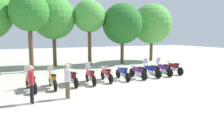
{
  "coord_description": "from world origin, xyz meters",
  "views": [
    {
      "loc": [
        -6.89,
        -13.91,
        3.22
      ],
      "look_at": [
        0.0,
        0.5,
        0.9
      ],
      "focal_mm": 36.45,
      "sensor_mm": 36.0,
      "label": 1
    }
  ],
  "objects_px": {
    "tree_2": "(53,18)",
    "motorcycle_0": "(31,82)",
    "motorcycle_1": "(52,80)",
    "motorcycle_9": "(174,68)",
    "person_1": "(67,78)",
    "tree_1": "(29,12)",
    "tree_4": "(122,24)",
    "motorcycle_3": "(90,76)",
    "motorcycle_6": "(138,72)",
    "motorcycle_2": "(72,77)",
    "motorcycle_8": "(163,69)",
    "tree_5": "(152,24)",
    "motorcycle_4": "(106,74)",
    "motorcycle_7": "(150,70)",
    "tree_3": "(89,17)",
    "motorcycle_5": "(123,73)",
    "person_0": "(31,81)"
  },
  "relations": [
    {
      "from": "motorcycle_0",
      "to": "motorcycle_2",
      "type": "distance_m",
      "value": 2.52
    },
    {
      "from": "motorcycle_4",
      "to": "motorcycle_6",
      "type": "relative_size",
      "value": 1.0
    },
    {
      "from": "motorcycle_4",
      "to": "motorcycle_6",
      "type": "distance_m",
      "value": 2.48
    },
    {
      "from": "motorcycle_0",
      "to": "tree_4",
      "type": "distance_m",
      "value": 13.8
    },
    {
      "from": "motorcycle_7",
      "to": "tree_4",
      "type": "height_order",
      "value": "tree_4"
    },
    {
      "from": "motorcycle_2",
      "to": "tree_5",
      "type": "height_order",
      "value": "tree_5"
    },
    {
      "from": "motorcycle_2",
      "to": "motorcycle_6",
      "type": "relative_size",
      "value": 1.0
    },
    {
      "from": "motorcycle_5",
      "to": "motorcycle_1",
      "type": "bearing_deg",
      "value": 96.45
    },
    {
      "from": "motorcycle_4",
      "to": "motorcycle_9",
      "type": "relative_size",
      "value": 1.0
    },
    {
      "from": "motorcycle_6",
      "to": "motorcycle_3",
      "type": "bearing_deg",
      "value": 89.78
    },
    {
      "from": "tree_5",
      "to": "tree_1",
      "type": "bearing_deg",
      "value": -169.6
    },
    {
      "from": "motorcycle_2",
      "to": "motorcycle_8",
      "type": "distance_m",
      "value": 7.48
    },
    {
      "from": "person_1",
      "to": "tree_1",
      "type": "bearing_deg",
      "value": -110.98
    },
    {
      "from": "tree_1",
      "to": "tree_4",
      "type": "xyz_separation_m",
      "value": [
        9.52,
        1.47,
        -0.72
      ]
    },
    {
      "from": "tree_1",
      "to": "tree_3",
      "type": "relative_size",
      "value": 1.01
    },
    {
      "from": "motorcycle_2",
      "to": "motorcycle_3",
      "type": "relative_size",
      "value": 1.0
    },
    {
      "from": "tree_5",
      "to": "motorcycle_7",
      "type": "bearing_deg",
      "value": -125.42
    },
    {
      "from": "motorcycle_6",
      "to": "tree_4",
      "type": "height_order",
      "value": "tree_4"
    },
    {
      "from": "motorcycle_7",
      "to": "person_1",
      "type": "bearing_deg",
      "value": 105.02
    },
    {
      "from": "tree_1",
      "to": "tree_5",
      "type": "relative_size",
      "value": 0.98
    },
    {
      "from": "tree_3",
      "to": "tree_5",
      "type": "bearing_deg",
      "value": 4.11
    },
    {
      "from": "motorcycle_5",
      "to": "motorcycle_6",
      "type": "xyz_separation_m",
      "value": [
        1.24,
        -0.01,
        0.0
      ]
    },
    {
      "from": "motorcycle_1",
      "to": "tree_1",
      "type": "relative_size",
      "value": 0.33
    },
    {
      "from": "motorcycle_0",
      "to": "tree_2",
      "type": "bearing_deg",
      "value": -27.26
    },
    {
      "from": "motorcycle_2",
      "to": "motorcycle_9",
      "type": "xyz_separation_m",
      "value": [
        8.71,
        0.6,
        -0.01
      ]
    },
    {
      "from": "tree_1",
      "to": "person_1",
      "type": "bearing_deg",
      "value": -85.78
    },
    {
      "from": "tree_2",
      "to": "person_1",
      "type": "bearing_deg",
      "value": -98.73
    },
    {
      "from": "motorcycle_5",
      "to": "motorcycle_2",
      "type": "bearing_deg",
      "value": 94.64
    },
    {
      "from": "tree_3",
      "to": "motorcycle_9",
      "type": "bearing_deg",
      "value": -60.83
    },
    {
      "from": "motorcycle_1",
      "to": "motorcycle_9",
      "type": "relative_size",
      "value": 1.0
    },
    {
      "from": "motorcycle_2",
      "to": "motorcycle_8",
      "type": "relative_size",
      "value": 1.0
    },
    {
      "from": "person_1",
      "to": "motorcycle_5",
      "type": "bearing_deg",
      "value": -173.06
    },
    {
      "from": "motorcycle_2",
      "to": "motorcycle_3",
      "type": "bearing_deg",
      "value": -92.28
    },
    {
      "from": "motorcycle_5",
      "to": "motorcycle_0",
      "type": "bearing_deg",
      "value": 97.04
    },
    {
      "from": "motorcycle_6",
      "to": "motorcycle_9",
      "type": "height_order",
      "value": "same"
    },
    {
      "from": "person_1",
      "to": "tree_2",
      "type": "bearing_deg",
      "value": -123.93
    },
    {
      "from": "tree_5",
      "to": "tree_3",
      "type": "bearing_deg",
      "value": -175.89
    },
    {
      "from": "motorcycle_9",
      "to": "person_1",
      "type": "relative_size",
      "value": 1.25
    },
    {
      "from": "tree_4",
      "to": "motorcycle_7",
      "type": "bearing_deg",
      "value": -102.06
    },
    {
      "from": "tree_4",
      "to": "motorcycle_9",
      "type": "bearing_deg",
      "value": -83.3
    },
    {
      "from": "motorcycle_4",
      "to": "motorcycle_7",
      "type": "relative_size",
      "value": 1.0
    },
    {
      "from": "tree_2",
      "to": "motorcycle_0",
      "type": "bearing_deg",
      "value": -109.07
    },
    {
      "from": "motorcycle_3",
      "to": "person_1",
      "type": "distance_m",
      "value": 3.62
    },
    {
      "from": "tree_1",
      "to": "tree_4",
      "type": "bearing_deg",
      "value": 8.8
    },
    {
      "from": "motorcycle_3",
      "to": "tree_1",
      "type": "distance_m",
      "value": 8.42
    },
    {
      "from": "motorcycle_0",
      "to": "motorcycle_3",
      "type": "bearing_deg",
      "value": -92.44
    },
    {
      "from": "person_1",
      "to": "tree_3",
      "type": "distance_m",
      "value": 13.07
    },
    {
      "from": "motorcycle_1",
      "to": "tree_3",
      "type": "relative_size",
      "value": 0.33
    },
    {
      "from": "motorcycle_4",
      "to": "motorcycle_6",
      "type": "height_order",
      "value": "same"
    },
    {
      "from": "motorcycle_6",
      "to": "person_0",
      "type": "distance_m",
      "value": 8.29
    }
  ]
}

